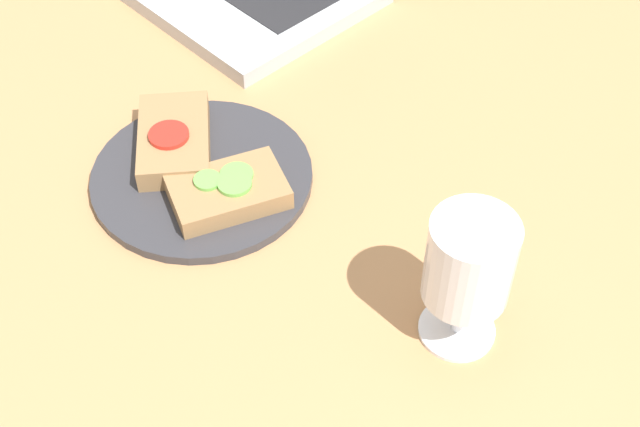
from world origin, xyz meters
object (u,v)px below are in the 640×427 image
plate (202,177)px  sandwich_with_tomato (174,139)px  wine_glass (469,267)px  sandwich_with_cucumber (228,191)px

plate → sandwich_with_tomato: (-4.59, 0.29, 1.76)cm
plate → wine_glass: size_ratio=1.64×
sandwich_with_tomato → wine_glass: size_ratio=1.02×
plate → wine_glass: 30.76cm
sandwich_with_cucumber → sandwich_with_tomato: size_ratio=0.93×
sandwich_with_cucumber → sandwich_with_tomato: 9.20cm
sandwich_with_cucumber → wine_glass: (24.74, 4.64, 6.56)cm
plate → sandwich_with_cucumber: (4.59, -0.30, 1.63)cm
wine_glass → sandwich_with_tomato: bearing=-173.2°
sandwich_with_cucumber → plate: bearing=176.3°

